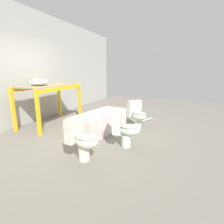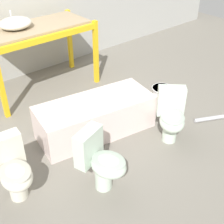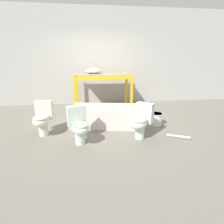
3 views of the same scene
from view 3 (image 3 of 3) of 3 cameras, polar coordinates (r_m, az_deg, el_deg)
ground_plane at (r=4.75m, az=-3.20°, el=-2.47°), size 12.00×12.00×0.00m
warehouse_wall_rear at (r=6.33m, az=-4.74°, el=17.27°), size 10.80×0.08×3.20m
shelving_rack at (r=5.65m, az=-3.10°, el=10.61°), size 1.79×0.87×1.12m
sink_basin at (r=5.66m, az=-6.23°, el=13.22°), size 0.49×0.43×0.25m
bathtub_main at (r=4.25m, az=-2.23°, el=-0.84°), size 1.69×0.91×0.50m
toilet_near at (r=3.41m, az=-10.76°, el=-4.16°), size 0.49×0.61×0.72m
toilet_far at (r=3.62m, az=9.44°, el=-2.81°), size 0.61×0.63×0.72m
toilet_extra at (r=4.00m, az=-21.72°, el=-1.86°), size 0.39×0.57×0.72m
bucket_white at (r=4.47m, az=14.05°, el=-2.14°), size 0.33×0.33×0.30m
loose_pipe at (r=3.96m, az=20.79°, el=-7.46°), size 0.45×0.26×0.06m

